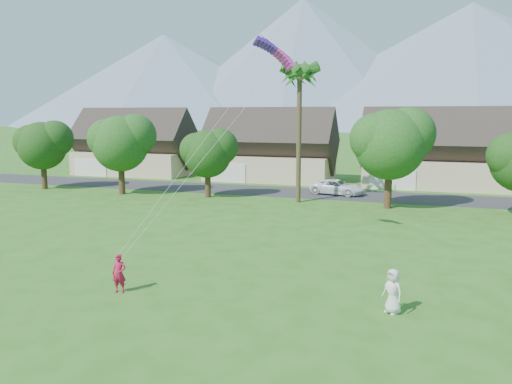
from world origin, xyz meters
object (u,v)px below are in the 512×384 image
at_px(watcher, 393,291).
at_px(parked_car, 337,187).
at_px(kite_flyer, 119,273).
at_px(parafoil_kite, 276,51).

xyz_separation_m(watcher, parked_car, (-6.93, 29.54, -0.18)).
xyz_separation_m(kite_flyer, parked_car, (4.98, 30.91, -0.14)).
height_order(kite_flyer, parafoil_kite, parafoil_kite).
bearing_deg(kite_flyer, parafoil_kite, 53.82).
bearing_deg(parafoil_kite, kite_flyer, -138.08).
relative_size(watcher, parked_car, 0.34).
distance_m(watcher, parked_car, 30.34).
distance_m(kite_flyer, watcher, 11.98).
bearing_deg(watcher, parked_car, 140.22).
xyz_separation_m(kite_flyer, watcher, (11.90, 1.37, 0.04)).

